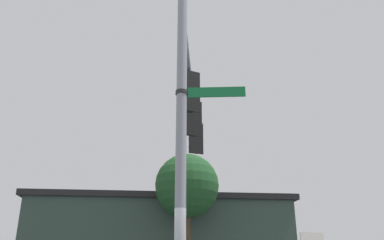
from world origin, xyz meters
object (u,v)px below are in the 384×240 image
(traffic_light_nearest_pole, at_px, (188,93))
(street_name_sign, at_px, (203,92))
(traffic_light_mid_inner, at_px, (192,120))
(traffic_light_mid_outer, at_px, (194,139))

(traffic_light_nearest_pole, relative_size, street_name_sign, 1.01)
(traffic_light_mid_inner, relative_size, street_name_sign, 1.01)
(traffic_light_nearest_pole, bearing_deg, traffic_light_mid_inner, 60.76)
(traffic_light_nearest_pole, distance_m, traffic_light_mid_outer, 4.15)
(traffic_light_nearest_pole, bearing_deg, street_name_sign, -108.77)
(street_name_sign, bearing_deg, traffic_light_mid_outer, 64.69)
(traffic_light_nearest_pole, distance_m, street_name_sign, 2.75)
(traffic_light_nearest_pole, xyz_separation_m, traffic_light_mid_outer, (2.03, 3.62, 0.00))
(traffic_light_mid_inner, bearing_deg, traffic_light_nearest_pole, -119.24)
(traffic_light_mid_inner, bearing_deg, traffic_light_mid_outer, 60.76)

